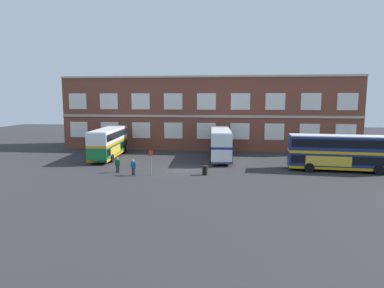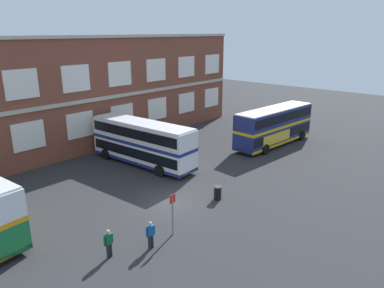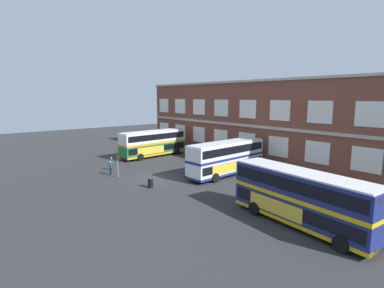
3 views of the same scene
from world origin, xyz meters
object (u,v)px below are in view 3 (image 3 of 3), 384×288
at_px(waiting_passenger, 111,163).
at_px(second_passenger, 110,167).
at_px(bus_stand_flag, 118,164).
at_px(double_decker_near, 153,143).
at_px(station_litter_bin, 150,183).
at_px(double_decker_middle, 227,158).
at_px(double_decker_far, 301,197).

height_order(waiting_passenger, second_passenger, same).
bearing_deg(bus_stand_flag, waiting_passenger, 166.22).
height_order(double_decker_near, station_litter_bin, double_decker_near).
height_order(double_decker_middle, bus_stand_flag, double_decker_middle).
xyz_separation_m(double_decker_far, waiting_passenger, (-24.59, -3.72, -1.22)).
relative_size(double_decker_far, waiting_passenger, 6.57).
bearing_deg(double_decker_near, station_litter_bin, -32.61).
relative_size(waiting_passenger, station_litter_bin, 1.65).
height_order(double_decker_far, second_passenger, double_decker_far).
xyz_separation_m(double_decker_far, second_passenger, (-22.48, -4.78, -1.22)).
distance_m(double_decker_middle, station_litter_bin, 10.04).
relative_size(second_passenger, station_litter_bin, 1.65).
bearing_deg(double_decker_near, double_decker_middle, 3.13).
relative_size(double_decker_near, bus_stand_flag, 4.14).
bearing_deg(second_passenger, station_litter_bin, 7.67).
relative_size(double_decker_far, station_litter_bin, 10.84).
bearing_deg(waiting_passenger, second_passenger, -26.73).
height_order(double_decker_middle, second_passenger, double_decker_middle).
bearing_deg(double_decker_middle, second_passenger, -129.54).
bearing_deg(waiting_passenger, double_decker_middle, 41.47).
height_order(double_decker_near, second_passenger, double_decker_near).
relative_size(double_decker_middle, bus_stand_flag, 4.12).
bearing_deg(double_decker_near, second_passenger, -57.30).
bearing_deg(double_decker_far, double_decker_near, 169.78).
xyz_separation_m(waiting_passenger, second_passenger, (2.11, -1.06, 0.00)).
bearing_deg(second_passenger, bus_stand_flag, 2.44).
xyz_separation_m(double_decker_far, station_litter_bin, (-14.88, -3.76, -1.63)).
xyz_separation_m(waiting_passenger, station_litter_bin, (9.71, -0.04, -0.41)).
relative_size(double_decker_middle, second_passenger, 6.55).
xyz_separation_m(waiting_passenger, bus_stand_flag, (4.01, -0.98, 0.70)).
xyz_separation_m(double_decker_near, station_litter_bin, (14.02, -8.97, -1.63)).
bearing_deg(bus_stand_flag, station_litter_bin, 9.38).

